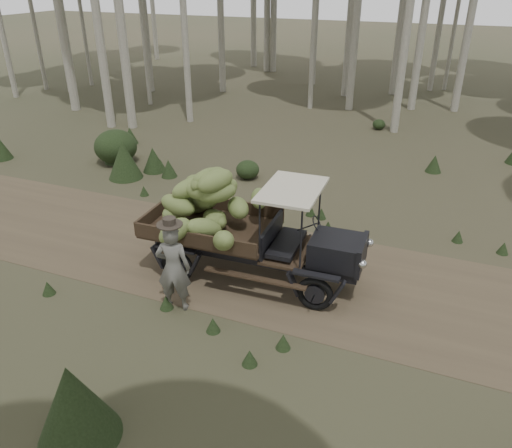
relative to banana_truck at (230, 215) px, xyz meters
The scene contains 5 objects.
ground 1.49m from the banana_truck, 41.85° to the left, with size 120.00×120.00×0.00m, color #473D2B.
dirt_track 1.48m from the banana_truck, 41.85° to the left, with size 70.00×4.00×0.01m, color brown.
banana_truck is the anchor object (origin of this frame).
farmer 1.75m from the banana_truck, 104.60° to the right, with size 0.75×0.59×1.97m.
undergrowth 1.55m from the banana_truck, 44.81° to the right, with size 23.20×22.90×1.38m.
Camera 1 is at (3.61, -8.86, 5.95)m, focal length 35.00 mm.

